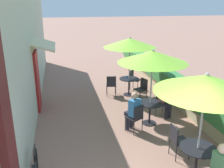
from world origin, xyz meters
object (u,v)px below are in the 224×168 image
(seated_patron_mid_right, at_px, (165,98))
(cafe_chair_far_back, at_px, (134,78))
(patio_table_far, at_px, (129,83))
(patio_table_mid, at_px, (150,108))
(cafe_chair_far_left, at_px, (111,84))
(patio_umbrella_near, at_px, (206,84))
(cafe_chair_far_right, at_px, (142,88))
(patio_umbrella_mid, at_px, (153,57))
(coffee_cup_far, at_px, (127,77))
(cafe_chair_mid_left, at_px, (136,116))
(cafe_chair_mid_right, at_px, (162,102))
(patio_umbrella_far, at_px, (130,43))
(patio_table_near, at_px, (197,155))
(cafe_chair_near_left, at_px, (177,139))
(seated_patron_mid_left, at_px, (133,110))

(seated_patron_mid_right, height_order, cafe_chair_far_back, seated_patron_mid_right)
(seated_patron_mid_right, xyz_separation_m, patio_table_far, (-0.60, 2.28, -0.16))
(patio_table_mid, distance_m, cafe_chair_far_left, 2.75)
(patio_umbrella_near, height_order, cafe_chair_far_right, patio_umbrella_near)
(patio_umbrella_mid, bearing_deg, patio_umbrella_near, -87.10)
(patio_table_mid, xyz_separation_m, coffee_cup_far, (-0.01, 2.73, 0.24))
(seated_patron_mid_right, bearing_deg, cafe_chair_mid_left, 1.60)
(patio_table_mid, height_order, cafe_chair_mid_left, cafe_chair_mid_left)
(patio_umbrella_mid, distance_m, seated_patron_mid_right, 1.66)
(patio_umbrella_mid, height_order, patio_table_far, patio_umbrella_mid)
(patio_umbrella_near, distance_m, cafe_chair_mid_left, 2.82)
(patio_table_far, bearing_deg, patio_umbrella_mid, -91.23)
(seated_patron_mid_right, bearing_deg, cafe_chair_mid_right, -90.00)
(cafe_chair_far_right, bearing_deg, seated_patron_mid_right, 167.97)
(seated_patron_mid_right, relative_size, cafe_chair_far_back, 1.44)
(cafe_chair_mid_left, xyz_separation_m, patio_umbrella_far, (0.65, 3.06, 1.66))
(patio_umbrella_near, height_order, cafe_chair_far_back, patio_umbrella_near)
(patio_table_far, xyz_separation_m, cafe_chair_far_right, (0.34, -0.66, -0.01))
(patio_table_far, bearing_deg, coffee_cup_far, 123.19)
(patio_table_near, xyz_separation_m, cafe_chair_far_back, (0.33, 5.84, -0.01))
(seated_patron_mid_right, height_order, coffee_cup_far, seated_patron_mid_right)
(coffee_cup_far, bearing_deg, cafe_chair_mid_right, -75.06)
(cafe_chair_far_left, distance_m, coffee_cup_far, 0.72)
(cafe_chair_far_back, bearing_deg, patio_table_near, 35.63)
(cafe_chair_near_left, relative_size, patio_umbrella_far, 0.36)
(seated_patron_mid_left, relative_size, cafe_chair_far_back, 1.44)
(cafe_chair_far_left, relative_size, coffee_cup_far, 9.67)
(cafe_chair_near_left, height_order, cafe_chair_mid_right, same)
(patio_umbrella_near, bearing_deg, cafe_chair_mid_left, 108.69)
(cafe_chair_far_left, bearing_deg, cafe_chair_mid_left, -79.57)
(patio_umbrella_far, bearing_deg, patio_table_far, 180.00)
(seated_patron_mid_left, height_order, patio_table_far, seated_patron_mid_left)
(coffee_cup_far, bearing_deg, cafe_chair_far_right, -62.02)
(cafe_chair_near_left, relative_size, seated_patron_mid_right, 0.70)
(patio_umbrella_near, relative_size, seated_patron_mid_right, 1.93)
(patio_umbrella_near, relative_size, patio_table_far, 3.03)
(cafe_chair_near_left, bearing_deg, patio_umbrella_mid, 178.35)
(patio_table_mid, xyz_separation_m, cafe_chair_far_back, (0.46, 3.24, -0.01))
(cafe_chair_near_left, distance_m, cafe_chair_mid_right, 2.37)
(coffee_cup_far, bearing_deg, patio_umbrella_near, -88.43)
(seated_patron_mid_left, xyz_separation_m, cafe_chair_far_back, (1.11, 3.59, -0.17))
(cafe_chair_far_back, bearing_deg, seated_patron_mid_left, 21.60)
(cafe_chair_mid_left, distance_m, coffee_cup_far, 3.23)
(patio_table_far, xyz_separation_m, coffee_cup_far, (-0.07, 0.11, 0.24))
(patio_table_far, bearing_deg, cafe_chair_near_left, -90.41)
(patio_umbrella_mid, distance_m, patio_table_far, 3.10)
(seated_patron_mid_right, distance_m, cafe_chair_far_left, 2.68)
(seated_patron_mid_left, bearing_deg, patio_umbrella_mid, -2.75)
(cafe_chair_mid_left, distance_m, cafe_chair_mid_right, 1.48)
(patio_umbrella_near, height_order, patio_table_mid, patio_umbrella_near)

